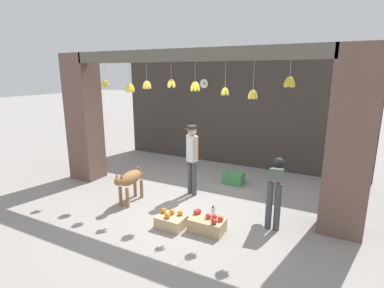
{
  "coord_description": "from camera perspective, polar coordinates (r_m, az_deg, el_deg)",
  "views": [
    {
      "loc": [
        2.85,
        -5.06,
        2.69
      ],
      "look_at": [
        0.0,
        0.46,
        1.18
      ],
      "focal_mm": 28.0,
      "sensor_mm": 36.0,
      "label": 1
    }
  ],
  "objects": [
    {
      "name": "ground_plane",
      "position": [
        6.4,
        -1.93,
        -11.23
      ],
      "size": [
        60.0,
        60.0,
        0.0
      ],
      "primitive_type": "plane",
      "color": "gray"
    },
    {
      "name": "shop_back_wall",
      "position": [
        8.74,
        8.1,
        6.05
      ],
      "size": [
        7.22,
        0.12,
        3.11
      ],
      "primitive_type": "cube",
      "color": "#38332D",
      "rests_on": "ground_plane"
    },
    {
      "name": "shop_pillar_left",
      "position": [
        7.99,
        -19.85,
        4.67
      ],
      "size": [
        0.7,
        0.6,
        3.11
      ],
      "primitive_type": "cube",
      "color": "brown",
      "rests_on": "ground_plane"
    },
    {
      "name": "shop_pillar_right",
      "position": [
        5.48,
        27.83,
        0.1
      ],
      "size": [
        0.7,
        0.6,
        3.11
      ],
      "primitive_type": "cube",
      "color": "brown",
      "rests_on": "ground_plane"
    },
    {
      "name": "storefront_awning",
      "position": [
        5.92,
        -1.65,
        15.97
      ],
      "size": [
        5.32,
        0.29,
        0.91
      ],
      "color": "#5B564C"
    },
    {
      "name": "dog",
      "position": [
        6.39,
        -11.83,
        -6.67
      ],
      "size": [
        0.33,
        1.01,
        0.73
      ],
      "rotation": [
        0.0,
        0.0,
        -1.49
      ],
      "color": "olive",
      "rests_on": "ground_plane"
    },
    {
      "name": "shopkeeper",
      "position": [
        6.54,
        0.03,
        -2.14
      ],
      "size": [
        0.33,
        0.29,
        1.57
      ],
      "rotation": [
        0.0,
        0.0,
        2.78
      ],
      "color": "#424247",
      "rests_on": "ground_plane"
    },
    {
      "name": "worker_stooping",
      "position": [
        5.55,
        15.66,
        -7.39
      ],
      "size": [
        0.31,
        0.85,
        1.12
      ],
      "rotation": [
        0.0,
        0.0,
        0.12
      ],
      "color": "#424247",
      "rests_on": "ground_plane"
    },
    {
      "name": "fruit_crate_oranges",
      "position": [
        5.48,
        -4.03,
        -14.37
      ],
      "size": [
        0.5,
        0.37,
        0.3
      ],
      "color": "tan",
      "rests_on": "ground_plane"
    },
    {
      "name": "fruit_crate_apples",
      "position": [
        5.34,
        2.92,
        -15.01
      ],
      "size": [
        0.6,
        0.37,
        0.32
      ],
      "color": "tan",
      "rests_on": "ground_plane"
    },
    {
      "name": "produce_box_green",
      "position": [
        7.46,
        7.91,
        -6.45
      ],
      "size": [
        0.48,
        0.33,
        0.29
      ],
      "primitive_type": "cube",
      "color": "#42844C",
      "rests_on": "ground_plane"
    },
    {
      "name": "water_bottle",
      "position": [
        5.72,
        4.02,
        -13.02
      ],
      "size": [
        0.07,
        0.07,
        0.27
      ],
      "color": "silver",
      "rests_on": "ground_plane"
    },
    {
      "name": "wall_clock",
      "position": [
        8.95,
        2.32,
        11.41
      ],
      "size": [
        0.28,
        0.03,
        0.28
      ],
      "color": "black"
    }
  ]
}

